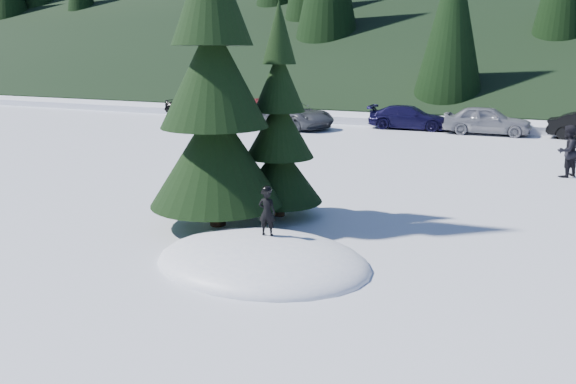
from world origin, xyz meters
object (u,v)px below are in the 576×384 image
at_px(car_0, 196,105).
at_px(car_3, 409,117).
at_px(adult_0, 567,151).
at_px(car_4, 487,120).
at_px(car_1, 268,110).
at_px(child_skier, 267,212).
at_px(spruce_tall, 214,88).
at_px(spruce_short, 279,135).
at_px(car_2, 291,115).

bearing_deg(car_0, car_3, -94.26).
bearing_deg(adult_0, car_4, -124.11).
relative_size(car_1, car_4, 0.98).
bearing_deg(child_skier, spruce_tall, -44.01).
bearing_deg(child_skier, adult_0, -126.09).
bearing_deg(child_skier, car_1, -72.38).
relative_size(child_skier, car_3, 0.22).
bearing_deg(car_1, spruce_short, -136.79).
relative_size(spruce_short, car_3, 1.20).
height_order(car_3, car_4, car_4).
xyz_separation_m(spruce_tall, car_0, (-14.74, 20.40, -2.60)).
distance_m(spruce_short, car_1, 20.76).
distance_m(car_2, car_3, 6.59).
bearing_deg(car_2, adult_0, -97.71).
height_order(spruce_tall, car_4, spruce_tall).
bearing_deg(spruce_short, car_3, 93.64).
bearing_deg(car_3, car_2, 107.56).
relative_size(spruce_tall, car_4, 1.98).
relative_size(child_skier, car_4, 0.22).
bearing_deg(car_4, car_2, 98.29).
bearing_deg(car_2, spruce_tall, -139.03).
relative_size(car_1, car_2, 0.80).
xyz_separation_m(car_2, car_3, (6.16, 2.33, -0.10)).
bearing_deg(spruce_tall, car_2, 109.83).
relative_size(spruce_tall, car_3, 1.93).
bearing_deg(car_3, adult_0, -145.21).
distance_m(child_skier, car_1, 23.75).
distance_m(spruce_short, car_4, 18.40).
height_order(adult_0, car_2, adult_0).
bearing_deg(car_2, car_1, 71.97).
bearing_deg(car_0, child_skier, -144.57).
relative_size(car_1, car_3, 0.96).
distance_m(car_2, car_4, 10.50).
xyz_separation_m(adult_0, car_1, (-16.53, 9.77, -0.18)).
relative_size(car_0, car_4, 0.97).
bearing_deg(car_1, child_skier, -137.66).
bearing_deg(car_2, spruce_short, -134.45).
height_order(car_1, car_3, car_1).
xyz_separation_m(child_skier, car_1, (-10.99, 21.05, -0.26)).
bearing_deg(spruce_short, car_4, 80.63).
height_order(car_0, car_1, car_0).
bearing_deg(adult_0, car_2, -83.81).
distance_m(spruce_tall, car_0, 25.31).
bearing_deg(spruce_tall, car_3, 90.50).
relative_size(spruce_short, car_2, 1.00).
xyz_separation_m(car_3, car_4, (4.16, -0.39, 0.09)).
distance_m(car_1, car_3, 8.69).
relative_size(child_skier, car_0, 0.23).
distance_m(spruce_tall, car_2, 18.84).
height_order(car_2, car_4, car_2).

